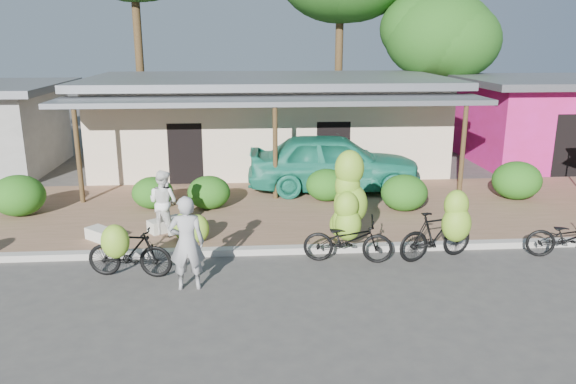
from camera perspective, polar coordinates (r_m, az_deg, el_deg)
name	(u,v)px	position (r m, az deg, el deg)	size (l,w,h in m)	color
ground	(292,291)	(11.01, 0.41, -10.05)	(100.00, 100.00, 0.00)	#42403E
sidewalk	(278,211)	(15.65, -1.06, -1.95)	(60.00, 6.00, 0.12)	#90644D
curb	(285,250)	(12.82, -0.32, -5.90)	(60.00, 0.25, 0.15)	#A8A399
shop_main	(269,121)	(21.07, -1.99, 7.22)	(13.00, 8.50, 3.35)	beige
shop_pink	(539,119)	(23.96, 24.17, 6.76)	(6.00, 6.00, 3.25)	#CA1F85
tree_near_right	(434,33)	(25.83, 14.64, 15.34)	(4.83, 4.68, 6.69)	#4D3B1E
hedge_0	(18,196)	(16.58, -25.72, -0.33)	(1.41, 1.27, 1.10)	#1A5B14
hedge_1	(153,193)	(16.05, -13.59, -0.07)	(1.14, 1.03, 0.89)	#1A5B14
hedge_2	(209,192)	(15.72, -8.04, -0.04)	(1.18, 1.07, 0.92)	#1A5B14
hedge_3	(326,185)	(16.36, 3.93, 0.72)	(1.20, 1.08, 0.94)	#1A5B14
hedge_4	(404,193)	(15.72, 11.72, -0.07)	(1.28, 1.15, 1.00)	#1A5B14
hedge_5	(517,180)	(17.80, 22.23, 1.10)	(1.44, 1.29, 1.12)	#1A5B14
bike_left	(127,251)	(11.79, -15.99, -5.75)	(1.81, 1.26, 1.34)	black
bike_center	(348,218)	(12.37, 6.14, -2.69)	(2.01, 1.35, 2.38)	black
bike_right	(441,230)	(12.58, 15.30, -3.79)	(1.91, 1.40, 1.73)	black
bike_far_right	(570,237)	(13.87, 26.76, -4.13)	(1.95, 1.06, 0.97)	black
loose_banana_a	(198,228)	(13.22, -9.16, -3.68)	(0.53, 0.45, 0.67)	#75A92A
loose_banana_b	(184,227)	(13.39, -10.48, -3.47)	(0.54, 0.46, 0.67)	#75A92A
loose_banana_c	(340,224)	(13.49, 5.26, -3.29)	(0.49, 0.41, 0.61)	#75A92A
sack_near	(166,225)	(14.21, -12.28, -3.26)	(0.85, 0.40, 0.30)	beige
sack_far	(101,234)	(13.96, -18.46, -4.10)	(0.75, 0.38, 0.28)	beige
vendor	(187,243)	(10.96, -10.24, -5.13)	(0.68, 0.45, 1.88)	#959595
bystander	(163,202)	(13.83, -12.55, -1.02)	(0.77, 0.60, 1.58)	white
teal_van	(334,162)	(17.40, 4.68, 3.05)	(2.12, 5.27, 1.80)	#1C7F64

